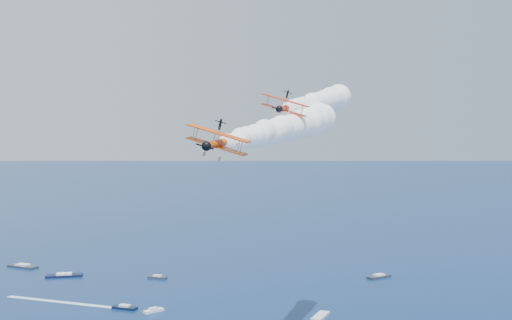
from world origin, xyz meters
TOP-DOWN VIEW (x-y plane):
  - biplane_lead at (19.36, 21.47)m, footprint 12.72×13.20m
  - biplane_trail at (-5.51, 0.48)m, footprint 12.90×13.59m
  - smoke_trail_lead at (40.29, 39.62)m, footprint 58.39×57.89m
  - smoke_trail_trail at (16.40, 17.42)m, footprint 58.34×56.75m
  - spectator_boats at (-15.48, 110.49)m, footprint 219.41×154.51m

SIDE VIEW (x-z plane):
  - spectator_boats at x=-15.48m, z-range 0.00..0.70m
  - biplane_trail at x=-5.51m, z-range 46.91..55.41m
  - smoke_trail_trail at x=16.40m, z-range 47.97..58.52m
  - biplane_lead at x=19.36m, z-range 52.75..61.10m
  - smoke_trail_lead at x=40.29m, z-range 53.74..64.29m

